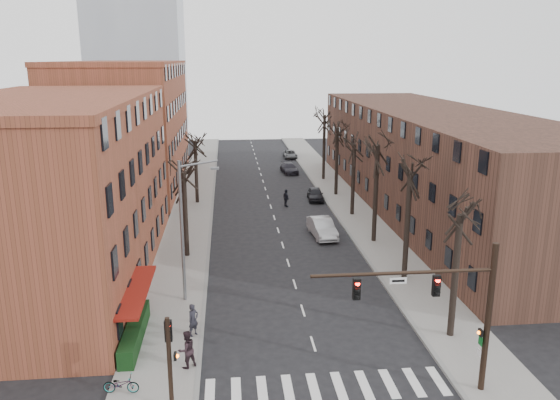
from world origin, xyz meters
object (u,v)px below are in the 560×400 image
object	(u,v)px
parked_car_near	(315,194)
bicycle	(121,384)
pedestrian_a	(193,320)
parked_car_mid	(289,168)
silver_sedan	(322,228)

from	to	relation	value
parked_car_near	bicycle	bearing A→B (deg)	-109.52
pedestrian_a	bicycle	xyz separation A→B (m)	(-2.98, -5.03, -0.48)
parked_car_near	pedestrian_a	size ratio (longest dim) A/B	2.17
parked_car_mid	pedestrian_a	xyz separation A→B (m)	(-10.20, -43.34, 0.40)
silver_sedan	parked_car_mid	world-z (taller)	silver_sedan
silver_sedan	parked_car_near	bearing A→B (deg)	78.39
parked_car_mid	bicycle	xyz separation A→B (m)	(-13.18, -48.38, -0.09)
parked_car_near	parked_car_mid	xyz separation A→B (m)	(-1.18, 14.49, -0.01)
silver_sedan	pedestrian_a	xyz separation A→B (m)	(-9.99, -16.59, 0.26)
silver_sedan	bicycle	world-z (taller)	silver_sedan
parked_car_mid	pedestrian_a	size ratio (longest dim) A/B	2.51
parked_car_mid	bicycle	world-z (taller)	parked_car_mid
bicycle	pedestrian_a	bearing A→B (deg)	-25.25
parked_car_mid	bicycle	size ratio (longest dim) A/B	2.82
parked_car_near	bicycle	distance (m)	36.81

